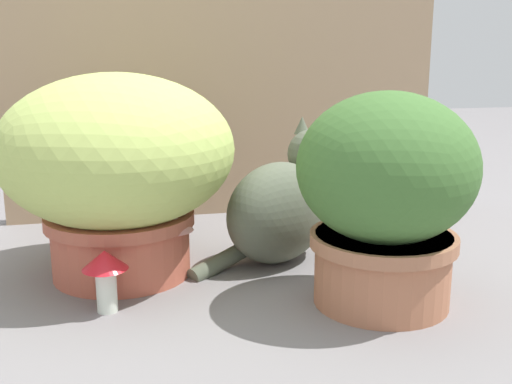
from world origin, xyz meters
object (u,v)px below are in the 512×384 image
object	(u,v)px
cat	(283,206)
mushroom_ornament_red	(105,270)
grass_planter	(117,164)
leafy_planter	(385,193)
mushroom_ornament_pink	(172,235)

from	to	relation	value
cat	mushroom_ornament_red	bearing A→B (deg)	-151.87
grass_planter	cat	bearing A→B (deg)	2.55
grass_planter	mushroom_ornament_red	bearing A→B (deg)	-98.72
grass_planter	leafy_planter	distance (m)	0.53
leafy_planter	cat	world-z (taller)	leafy_planter
leafy_planter	mushroom_ornament_red	xyz separation A→B (m)	(-0.49, 0.07, -0.13)
cat	mushroom_ornament_red	xyz separation A→B (m)	(-0.38, -0.20, -0.04)
leafy_planter	mushroom_ornament_pink	distance (m)	0.42
grass_planter	mushroom_ornament_pink	xyz separation A→B (m)	(0.10, -0.06, -0.13)
cat	mushroom_ornament_pink	world-z (taller)	cat
mushroom_ornament_pink	cat	bearing A→B (deg)	17.80
grass_planter	leafy_planter	xyz separation A→B (m)	(0.46, -0.25, -0.02)
leafy_planter	grass_planter	bearing A→B (deg)	151.43
leafy_planter	mushroom_ornament_red	size ratio (longest dim) A/B	3.40
leafy_planter	mushroom_ornament_red	distance (m)	0.51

